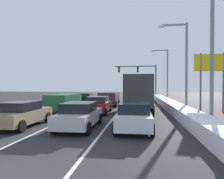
% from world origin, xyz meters
% --- Properties ---
extents(ground_plane, '(120.00, 120.00, 0.00)m').
position_xyz_m(ground_plane, '(0.00, 13.02, 0.00)').
color(ground_plane, '#28282B').
extents(lane_stripe_between_right_lane_and_center_lane, '(0.14, 35.82, 0.01)m').
position_xyz_m(lane_stripe_between_right_lane_and_center_lane, '(1.70, 16.28, 0.00)').
color(lane_stripe_between_right_lane_and_center_lane, silver).
rests_on(lane_stripe_between_right_lane_and_center_lane, ground).
extents(lane_stripe_between_center_lane_and_left_lane, '(0.14, 35.82, 0.01)m').
position_xyz_m(lane_stripe_between_center_lane_and_left_lane, '(-1.70, 16.28, 0.00)').
color(lane_stripe_between_center_lane_and_left_lane, silver).
rests_on(lane_stripe_between_center_lane_and_left_lane, ground).
extents(snow_bank_right_shoulder, '(1.41, 35.82, 0.79)m').
position_xyz_m(snow_bank_right_shoulder, '(7.00, 16.28, 0.39)').
color(snow_bank_right_shoulder, white).
rests_on(snow_bank_right_shoulder, ground).
extents(snow_bank_left_shoulder, '(1.29, 35.82, 0.50)m').
position_xyz_m(snow_bank_left_shoulder, '(-7.00, 16.28, 0.25)').
color(snow_bank_left_shoulder, white).
rests_on(snow_bank_left_shoulder, ground).
extents(sedan_white_right_lane_nearest, '(2.00, 4.50, 1.51)m').
position_xyz_m(sedan_white_right_lane_nearest, '(3.38, 6.78, 0.76)').
color(sedan_white_right_lane_nearest, silver).
rests_on(sedan_white_right_lane_nearest, ground).
extents(box_truck_right_lane_second, '(2.53, 7.20, 3.36)m').
position_xyz_m(box_truck_right_lane_second, '(3.57, 14.29, 1.90)').
color(box_truck_right_lane_second, maroon).
rests_on(box_truck_right_lane_second, ground).
extents(sedan_gray_right_lane_third, '(2.00, 4.50, 1.51)m').
position_xyz_m(sedan_gray_right_lane_third, '(3.65, 22.85, 0.76)').
color(sedan_gray_right_lane_third, slate).
rests_on(sedan_gray_right_lane_third, ground).
extents(sedan_silver_center_lane_nearest, '(2.00, 4.50, 1.51)m').
position_xyz_m(sedan_silver_center_lane_nearest, '(0.22, 6.73, 0.76)').
color(sedan_silver_center_lane_nearest, '#B7BABF').
rests_on(sedan_silver_center_lane_nearest, ground).
extents(sedan_maroon_center_lane_second, '(2.00, 4.50, 1.51)m').
position_xyz_m(sedan_maroon_center_lane_second, '(0.01, 13.30, 0.76)').
color(sedan_maroon_center_lane_second, maroon).
rests_on(sedan_maroon_center_lane_second, ground).
extents(suv_charcoal_center_lane_third, '(2.16, 4.90, 1.67)m').
position_xyz_m(suv_charcoal_center_lane_third, '(0.08, 19.83, 1.02)').
color(suv_charcoal_center_lane_third, '#38383D').
rests_on(suv_charcoal_center_lane_third, ground).
extents(sedan_tan_left_lane_nearest, '(2.00, 4.50, 1.51)m').
position_xyz_m(sedan_tan_left_lane_nearest, '(-3.39, 6.81, 0.76)').
color(sedan_tan_left_lane_nearest, '#937F60').
rests_on(sedan_tan_left_lane_nearest, ground).
extents(suv_green_left_lane_second, '(2.16, 4.90, 1.67)m').
position_xyz_m(suv_green_left_lane_second, '(-3.34, 13.74, 1.02)').
color(suv_green_left_lane_second, '#1E5633').
rests_on(suv_green_left_lane_second, ground).
extents(sedan_black_left_lane_third, '(2.00, 4.50, 1.51)m').
position_xyz_m(sedan_black_left_lane_third, '(-3.19, 20.84, 0.76)').
color(sedan_black_left_lane_third, black).
rests_on(sedan_black_left_lane_third, ground).
extents(traffic_light_gantry, '(7.54, 0.47, 6.20)m').
position_xyz_m(traffic_light_gantry, '(4.27, 32.55, 4.50)').
color(traffic_light_gantry, slate).
rests_on(traffic_light_gantry, ground).
extents(street_lamp_right_near, '(2.66, 0.36, 9.37)m').
position_xyz_m(street_lamp_right_near, '(7.59, 8.14, 5.52)').
color(street_lamp_right_near, gray).
rests_on(street_lamp_right_near, ground).
extents(street_lamp_right_mid, '(2.66, 0.36, 8.17)m').
position_xyz_m(street_lamp_right_mid, '(7.54, 14.65, 4.89)').
color(street_lamp_right_mid, gray).
rests_on(street_lamp_right_mid, ground).
extents(street_lamp_right_far, '(2.66, 0.36, 8.06)m').
position_xyz_m(street_lamp_right_far, '(7.60, 27.68, 4.83)').
color(street_lamp_right_far, gray).
rests_on(street_lamp_right_far, ground).
extents(roadside_sign_right, '(3.20, 0.16, 5.50)m').
position_xyz_m(roadside_sign_right, '(10.32, 15.28, 4.02)').
color(roadside_sign_right, '#59595B').
rests_on(roadside_sign_right, ground).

